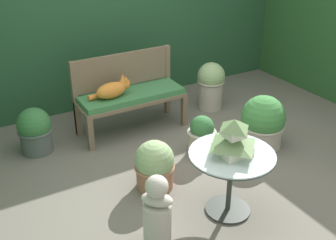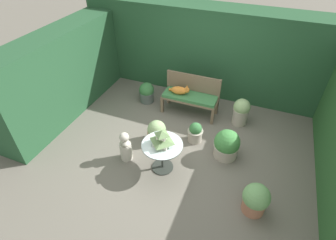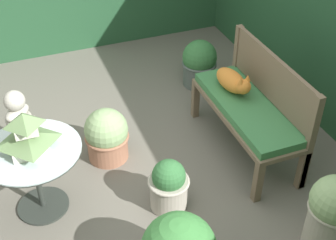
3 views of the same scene
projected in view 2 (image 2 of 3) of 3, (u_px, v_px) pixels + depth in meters
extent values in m
plane|color=#666056|center=(182.00, 144.00, 5.31)|extent=(30.00, 30.00, 0.00)
cube|color=#234C2D|center=(214.00, 51.00, 6.33)|extent=(6.40, 0.81, 2.08)
cube|color=#234C2D|center=(61.00, 75.00, 5.66)|extent=(0.70, 3.50, 1.84)
cube|color=brown|center=(162.00, 105.00, 6.04)|extent=(0.06, 0.06, 0.37)
cube|color=brown|center=(212.00, 117.00, 5.70)|extent=(0.06, 0.06, 0.37)
cube|color=brown|center=(169.00, 96.00, 6.33)|extent=(0.06, 0.06, 0.37)
cube|color=brown|center=(217.00, 107.00, 5.99)|extent=(0.06, 0.06, 0.37)
cube|color=brown|center=(190.00, 99.00, 5.89)|extent=(1.25, 0.46, 0.04)
cube|color=#387542|center=(190.00, 97.00, 5.86)|extent=(1.20, 0.42, 0.07)
cube|color=brown|center=(169.00, 87.00, 6.18)|extent=(0.06, 0.06, 0.89)
cube|color=brown|center=(218.00, 97.00, 5.84)|extent=(0.06, 0.06, 0.89)
cube|color=brown|center=(193.00, 83.00, 5.86)|extent=(1.20, 0.04, 0.40)
ellipsoid|color=orange|center=(179.00, 90.00, 5.83)|extent=(0.38, 0.22, 0.18)
sphere|color=orange|center=(187.00, 90.00, 5.78)|extent=(0.13, 0.13, 0.13)
cone|color=orange|center=(187.00, 86.00, 5.75)|extent=(0.05, 0.05, 0.06)
cone|color=orange|center=(187.00, 88.00, 5.70)|extent=(0.05, 0.05, 0.06)
cylinder|color=orange|center=(173.00, 90.00, 5.95)|extent=(0.21, 0.09, 0.06)
cylinder|color=#2D332D|center=(163.00, 167.00, 4.83)|extent=(0.39, 0.39, 0.02)
cylinder|color=#2D332D|center=(162.00, 156.00, 4.65)|extent=(0.04, 0.04, 0.57)
cylinder|color=silver|center=(162.00, 145.00, 4.47)|extent=(0.72, 0.72, 0.01)
torus|color=#2D332D|center=(162.00, 145.00, 4.48)|extent=(0.72, 0.72, 0.02)
cube|color=silver|center=(162.00, 143.00, 4.44)|extent=(0.25, 0.25, 0.07)
pyramid|color=#668451|center=(162.00, 139.00, 4.40)|extent=(0.34, 0.34, 0.08)
cube|color=silver|center=(162.00, 136.00, 4.35)|extent=(0.16, 0.16, 0.07)
pyramid|color=#668451|center=(162.00, 133.00, 4.30)|extent=(0.21, 0.21, 0.09)
cylinder|color=#B7B2A3|center=(126.00, 151.00, 4.90)|extent=(0.22, 0.22, 0.37)
ellipsoid|color=#B7B2A3|center=(125.00, 142.00, 4.75)|extent=(0.28, 0.28, 0.10)
sphere|color=#B7B2A3|center=(124.00, 137.00, 4.68)|extent=(0.18, 0.18, 0.18)
cylinder|color=#ADA393|center=(240.00, 116.00, 5.71)|extent=(0.31, 0.31, 0.38)
torus|color=#ADA393|center=(241.00, 110.00, 5.60)|extent=(0.35, 0.35, 0.03)
sphere|color=#89A870|center=(242.00, 107.00, 5.56)|extent=(0.35, 0.35, 0.35)
cylinder|color=#ADA393|center=(195.00, 135.00, 5.31)|extent=(0.29, 0.29, 0.27)
torus|color=#ADA393|center=(195.00, 131.00, 5.24)|extent=(0.32, 0.32, 0.03)
sphere|color=#336B38|center=(196.00, 129.00, 5.20)|extent=(0.25, 0.25, 0.25)
cylinder|color=#4C5651|center=(147.00, 97.00, 6.42)|extent=(0.33, 0.33, 0.26)
torus|color=#4C5651|center=(147.00, 92.00, 6.35)|extent=(0.37, 0.37, 0.03)
sphere|color=#336B38|center=(147.00, 90.00, 6.30)|extent=(0.36, 0.36, 0.36)
cylinder|color=#ADA393|center=(226.00, 150.00, 4.99)|extent=(0.44, 0.44, 0.26)
torus|color=#ADA393|center=(226.00, 146.00, 4.91)|extent=(0.48, 0.48, 0.03)
sphere|color=#3D7F3D|center=(227.00, 142.00, 4.85)|extent=(0.48, 0.48, 0.48)
cylinder|color=#9E664C|center=(157.00, 136.00, 5.33)|extent=(0.35, 0.35, 0.23)
torus|color=#9E664C|center=(157.00, 132.00, 5.26)|extent=(0.38, 0.38, 0.03)
sphere|color=#89A870|center=(157.00, 129.00, 5.21)|extent=(0.37, 0.37, 0.37)
cylinder|color=#9E664C|center=(254.00, 204.00, 4.07)|extent=(0.35, 0.35, 0.26)
torus|color=#9E664C|center=(255.00, 200.00, 4.00)|extent=(0.39, 0.39, 0.03)
sphere|color=#66995B|center=(257.00, 197.00, 3.94)|extent=(0.42, 0.42, 0.42)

